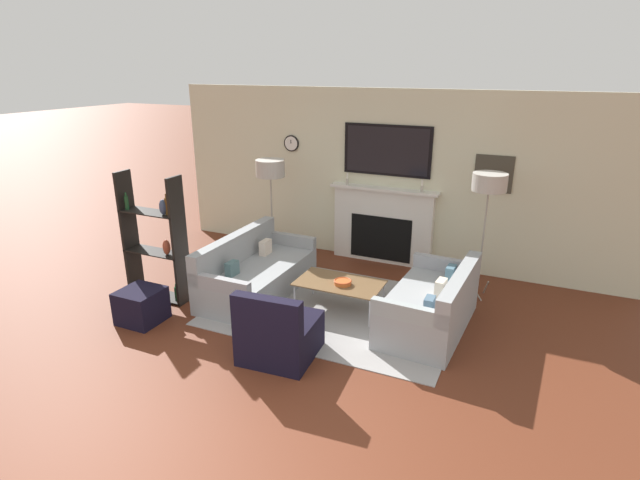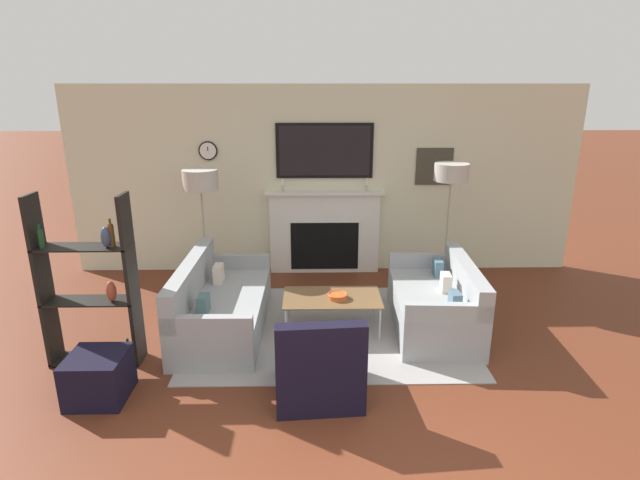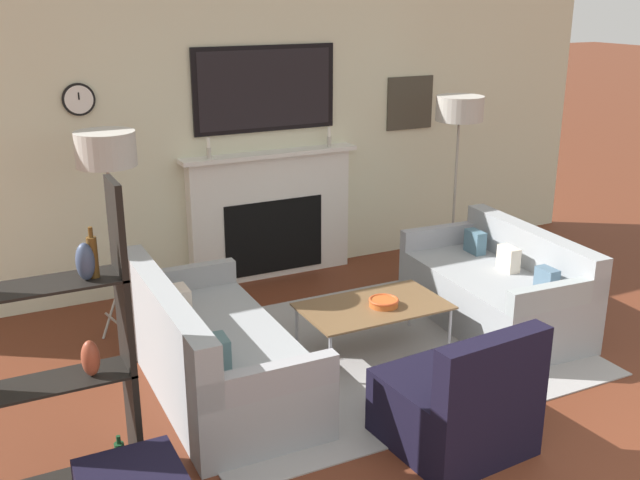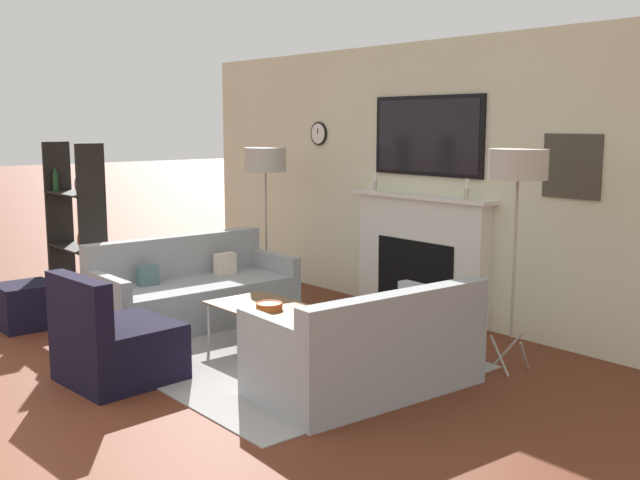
# 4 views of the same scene
# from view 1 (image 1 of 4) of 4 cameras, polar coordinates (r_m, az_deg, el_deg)

# --- Properties ---
(ground_plane) EXTENTS (60.00, 60.00, 0.00)m
(ground_plane) POSITION_cam_1_polar(r_m,az_deg,el_deg) (4.41, -15.45, -24.77)
(ground_plane) COLOR #5B2918
(fireplace_wall) EXTENTS (7.34, 0.28, 2.70)m
(fireplace_wall) POSITION_cam_1_polar(r_m,az_deg,el_deg) (7.93, 7.58, 6.14)
(fireplace_wall) COLOR beige
(fireplace_wall) RESTS_ON ground_plane
(area_rug) EXTENTS (3.07, 2.33, 0.01)m
(area_rug) POSITION_cam_1_polar(r_m,az_deg,el_deg) (6.60, 1.96, -7.82)
(area_rug) COLOR gray
(area_rug) RESTS_ON ground_plane
(couch_left) EXTENTS (0.90, 1.91, 0.81)m
(couch_left) POSITION_cam_1_polar(r_m,az_deg,el_deg) (7.00, -7.41, -3.85)
(couch_left) COLOR #939699
(couch_left) RESTS_ON ground_plane
(couch_right) EXTENTS (0.95, 1.67, 0.78)m
(couch_right) POSITION_cam_1_polar(r_m,az_deg,el_deg) (6.16, 12.64, -7.45)
(couch_right) COLOR #939699
(couch_right) RESTS_ON ground_plane
(armchair) EXTENTS (0.81, 0.81, 0.83)m
(armchair) POSITION_cam_1_polar(r_m,az_deg,el_deg) (5.49, -4.74, -10.70)
(armchair) COLOR black
(armchair) RESTS_ON ground_plane
(coffee_table) EXTENTS (1.10, 0.64, 0.39)m
(coffee_table) POSITION_cam_1_polar(r_m,az_deg,el_deg) (6.42, 2.25, -5.03)
(coffee_table) COLOR brown
(coffee_table) RESTS_ON ground_plane
(decorative_bowl) EXTENTS (0.23, 0.23, 0.06)m
(decorative_bowl) POSITION_cam_1_polar(r_m,az_deg,el_deg) (6.34, 2.62, -4.82)
(decorative_bowl) COLOR #BC5724
(decorative_bowl) RESTS_ON coffee_table
(floor_lamp_left) EXTENTS (0.45, 0.45, 1.66)m
(floor_lamp_left) POSITION_cam_1_polar(r_m,az_deg,el_deg) (7.77, -5.70, 8.03)
(floor_lamp_left) COLOR #9E998E
(floor_lamp_left) RESTS_ON ground_plane
(floor_lamp_right) EXTENTS (0.44, 0.44, 1.73)m
(floor_lamp_right) POSITION_cam_1_polar(r_m,az_deg,el_deg) (6.77, 18.80, 6.08)
(floor_lamp_right) COLOR #9E998E
(floor_lamp_right) RESTS_ON ground_plane
(shelf_unit) EXTENTS (0.89, 0.28, 1.72)m
(shelf_unit) POSITION_cam_1_polar(r_m,az_deg,el_deg) (6.94, -18.30, -0.07)
(shelf_unit) COLOR black
(shelf_unit) RESTS_ON ground_plane
(ottoman) EXTENTS (0.49, 0.49, 0.42)m
(ottoman) POSITION_cam_1_polar(r_m,az_deg,el_deg) (6.60, -19.74, -7.08)
(ottoman) COLOR black
(ottoman) RESTS_ON ground_plane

